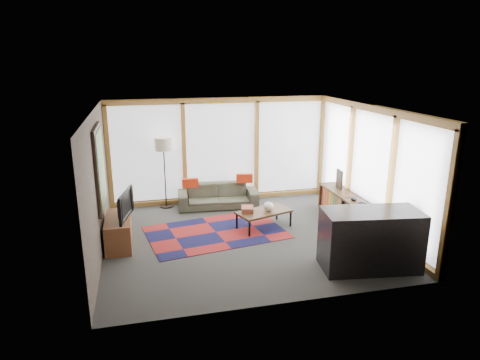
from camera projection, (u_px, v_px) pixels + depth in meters
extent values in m
plane|color=#2A2A28|center=(245.00, 237.00, 8.70)|extent=(5.50, 5.50, 0.00)
cube|color=#3D302B|center=(98.00, 185.00, 7.73)|extent=(0.04, 5.00, 2.60)
cube|color=#3D302B|center=(288.00, 222.00, 6.01)|extent=(5.50, 0.04, 2.60)
cube|color=silver|center=(245.00, 109.00, 7.99)|extent=(5.50, 5.00, 0.04)
cube|color=white|center=(221.00, 150.00, 10.65)|extent=(5.30, 0.02, 2.35)
cube|color=white|center=(371.00, 168.00, 8.95)|extent=(0.02, 4.80, 2.35)
cube|color=black|center=(100.00, 168.00, 7.95)|extent=(0.05, 1.35, 1.55)
cube|color=gold|center=(101.00, 167.00, 7.96)|extent=(0.02, 1.20, 1.40)
cube|color=maroon|center=(216.00, 232.00, 8.93)|extent=(3.03, 2.21, 0.01)
imported|color=#393929|center=(218.00, 196.00, 10.41)|extent=(1.98, 0.91, 0.56)
cube|color=red|center=(190.00, 183.00, 10.11)|extent=(0.38, 0.12, 0.21)
cube|color=red|center=(244.00, 178.00, 10.47)|extent=(0.42, 0.19, 0.22)
cube|color=brown|center=(247.00, 209.00, 9.04)|extent=(0.32, 0.36, 0.10)
ellipsoid|color=silver|center=(269.00, 206.00, 9.06)|extent=(0.27, 0.27, 0.20)
ellipsoid|color=black|center=(363.00, 204.00, 8.71)|extent=(0.24, 0.24, 0.10)
ellipsoid|color=black|center=(354.00, 199.00, 9.05)|extent=(0.15, 0.15, 0.07)
cube|color=black|center=(339.00, 179.00, 9.91)|extent=(0.07, 0.32, 0.42)
cube|color=brown|center=(119.00, 232.00, 8.26)|extent=(0.47, 1.14, 0.57)
imported|color=black|center=(121.00, 205.00, 8.09)|extent=(0.33, 0.93, 0.53)
cube|color=black|center=(370.00, 240.00, 7.31)|extent=(1.73, 0.98, 1.04)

